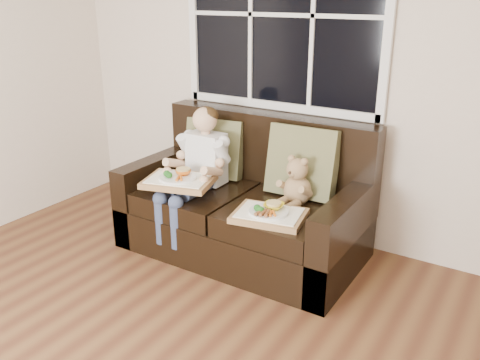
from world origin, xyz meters
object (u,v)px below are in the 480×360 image
Objects in this scene: teddy_bear at (297,184)px; tray_left at (179,180)px; child at (198,161)px; tray_right at (269,214)px; loveseat at (247,209)px.

teddy_bear reaches higher than tray_left.
child is 0.75m from teddy_bear.
tray_left is (-0.01, -0.22, -0.07)m from child.
child reaches higher than tray_right.
teddy_bear is (0.74, 0.11, -0.06)m from child.
tray_right is (0.71, 0.01, -0.10)m from tray_left.
tray_right is (0.70, -0.20, -0.17)m from child.
child is at bearing -162.03° from teddy_bear.
loveseat is 3.38× the size of tray_right.
tray_right is at bearing -86.98° from teddy_bear.
teddy_bear is at bearing 8.79° from child.
loveseat is at bearing 127.05° from tray_right.
child is 1.79× the size of tray_right.
child is 0.23m from tray_left.
child reaches higher than loveseat.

